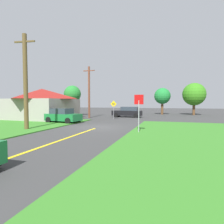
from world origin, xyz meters
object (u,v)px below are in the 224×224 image
object	(u,v)px
oak_tree_left	(194,94)
pine_tree_center	(162,96)
utility_pole_near	(26,81)
car_approaching_junction	(128,112)
utility_pole_mid	(89,92)
barn	(42,104)
stop_sign	(139,106)
direction_sign	(114,108)
oak_tree_right	(72,94)
parked_car_near_building	(63,116)

from	to	relation	value
oak_tree_left	pine_tree_center	size ratio (longest dim) A/B	1.15
pine_tree_center	utility_pole_near	bearing A→B (deg)	-112.76
car_approaching_junction	utility_pole_mid	distance (m)	6.71
barn	utility_pole_near	bearing A→B (deg)	-58.93
utility_pole_mid	stop_sign	bearing A→B (deg)	-51.32
car_approaching_junction	pine_tree_center	distance (m)	9.92
car_approaching_junction	oak_tree_left	size ratio (longest dim) A/B	0.79
direction_sign	pine_tree_center	size ratio (longest dim) A/B	0.51
pine_tree_center	oak_tree_right	xyz separation A→B (m)	(-14.59, -7.95, 0.23)
car_approaching_junction	oak_tree_right	bearing A→B (deg)	-0.56
barn	parked_car_near_building	bearing A→B (deg)	-32.15
car_approaching_junction	utility_pole_near	world-z (taller)	utility_pole_near
parked_car_near_building	utility_pole_near	distance (m)	6.50
oak_tree_left	barn	xyz separation A→B (m)	(-20.95, -14.65, -1.64)
utility_pole_mid	oak_tree_left	xyz separation A→B (m)	(15.49, 11.06, -0.16)
car_approaching_junction	utility_pole_near	distance (m)	16.77
direction_sign	oak_tree_left	size ratio (longest dim) A/B	0.44
stop_sign	barn	bearing A→B (deg)	-16.29
direction_sign	oak_tree_right	distance (m)	9.98
stop_sign	utility_pole_near	distance (m)	9.50
oak_tree_right	barn	distance (m)	7.12
car_approaching_junction	barn	bearing A→B (deg)	33.02
pine_tree_center	direction_sign	bearing A→B (deg)	-115.47
stop_sign	oak_tree_right	size ratio (longest dim) A/B	0.55
stop_sign	oak_tree_right	bearing A→B (deg)	-34.94
car_approaching_junction	parked_car_near_building	distance (m)	11.27
utility_pole_mid	direction_sign	world-z (taller)	utility_pole_mid
oak_tree_left	barn	size ratio (longest dim) A/B	0.72
utility_pole_near	oak_tree_right	bearing A→B (deg)	106.06
utility_pole_near	barn	size ratio (longest dim) A/B	0.99
oak_tree_right	parked_car_near_building	bearing A→B (deg)	-66.25
utility_pole_mid	barn	distance (m)	6.77
stop_sign	utility_pole_near	size ratio (longest dim) A/B	0.36
utility_pole_near	oak_tree_left	bearing A→B (deg)	56.77
utility_pole_mid	barn	world-z (taller)	utility_pole_mid
stop_sign	pine_tree_center	size ratio (longest dim) A/B	0.57
stop_sign	direction_sign	bearing A→B (deg)	-51.79
parked_car_near_building	pine_tree_center	world-z (taller)	pine_tree_center
direction_sign	utility_pole_mid	bearing A→B (deg)	164.83
utility_pole_mid	barn	xyz separation A→B (m)	(-5.45, -3.59, -1.80)
stop_sign	utility_pole_near	xyz separation A→B (m)	(-9.21, -1.12, 2.03)
utility_pole_near	oak_tree_right	size ratio (longest dim) A/B	1.53
car_approaching_junction	oak_tree_right	distance (m)	10.16
direction_sign	oak_tree_left	xyz separation A→B (m)	(11.39, 12.18, 2.16)
pine_tree_center	oak_tree_right	bearing A→B (deg)	-151.40
pine_tree_center	barn	world-z (taller)	pine_tree_center
oak_tree_left	oak_tree_right	xyz separation A→B (m)	(-20.09, -7.77, -0.04)
car_approaching_junction	parked_car_near_building	size ratio (longest dim) A/B	1.09
direction_sign	oak_tree_left	distance (m)	16.81
stop_sign	direction_sign	distance (m)	11.57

